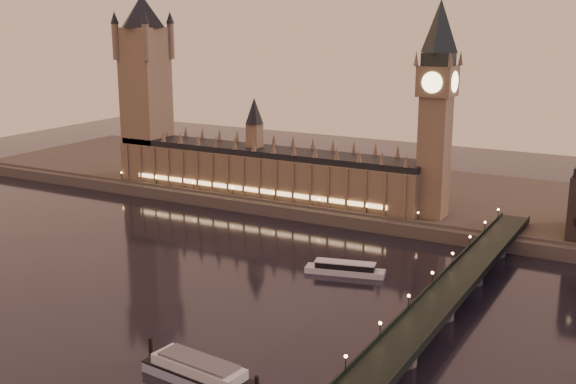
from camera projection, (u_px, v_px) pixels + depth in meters
name	position (u px, v px, depth m)	size (l,w,h in m)	color
ground	(191.00, 288.00, 273.43)	(700.00, 700.00, 0.00)	black
far_embankment	(414.00, 197.00, 398.60)	(560.00, 130.00, 6.00)	#423D35
palace_of_westminster	(264.00, 165.00, 389.89)	(180.00, 26.62, 52.00)	brown
victoria_tower	(145.00, 77.00, 417.09)	(31.68, 31.68, 118.00)	brown
big_ben	(437.00, 96.00, 335.39)	(17.68, 17.68, 104.00)	brown
westminster_bridge	(424.00, 323.00, 228.87)	(13.20, 260.00, 15.30)	black
cruise_boat_a	(345.00, 269.00, 287.88)	(32.53, 14.41, 5.09)	silver
moored_barge	(199.00, 372.00, 202.63)	(40.87, 13.81, 7.54)	#99A4C3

